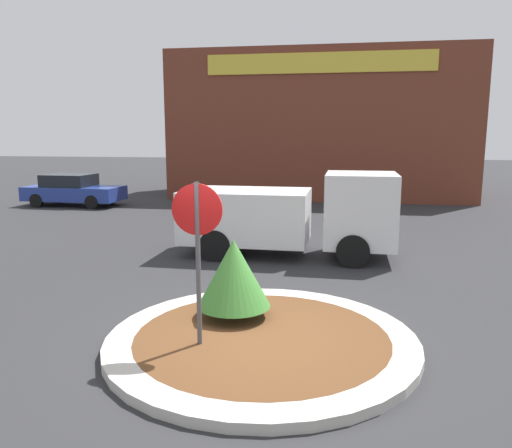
# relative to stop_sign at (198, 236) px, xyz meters

# --- Properties ---
(ground_plane) EXTENTS (120.00, 120.00, 0.00)m
(ground_plane) POSITION_rel_stop_sign_xyz_m (0.85, 0.44, -1.75)
(ground_plane) COLOR #2D2D30
(traffic_island) EXTENTS (4.70, 4.70, 0.15)m
(traffic_island) POSITION_rel_stop_sign_xyz_m (0.85, 0.44, -1.67)
(traffic_island) COLOR #BCB7AD
(traffic_island) RESTS_ON ground_plane
(stop_sign) EXTENTS (0.73, 0.07, 2.51)m
(stop_sign) POSITION_rel_stop_sign_xyz_m (0.00, 0.00, 0.00)
(stop_sign) COLOR #4C4C51
(stop_sign) RESTS_ON ground_plane
(island_shrub) EXTENTS (1.22, 1.22, 1.32)m
(island_shrub) POSITION_rel_stop_sign_xyz_m (0.27, 1.16, -0.84)
(island_shrub) COLOR brown
(island_shrub) RESTS_ON traffic_island
(utility_truck) EXTENTS (5.52, 2.17, 2.19)m
(utility_truck) POSITION_rel_stop_sign_xyz_m (0.74, 6.20, -0.64)
(utility_truck) COLOR white
(utility_truck) RESTS_ON ground_plane
(storefront_building) EXTENTS (14.70, 6.07, 7.14)m
(storefront_building) POSITION_rel_stop_sign_xyz_m (0.88, 19.87, 1.83)
(storefront_building) COLOR brown
(storefront_building) RESTS_ON ground_plane
(parked_sedan_blue) EXTENTS (4.33, 1.98, 1.41)m
(parked_sedan_blue) POSITION_rel_stop_sign_xyz_m (-9.82, 13.94, -1.04)
(parked_sedan_blue) COLOR navy
(parked_sedan_blue) RESTS_ON ground_plane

